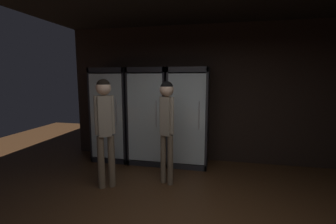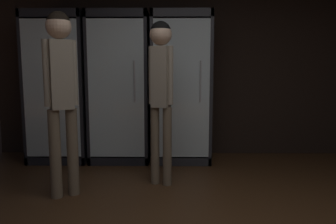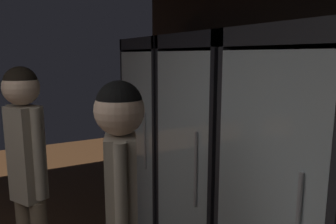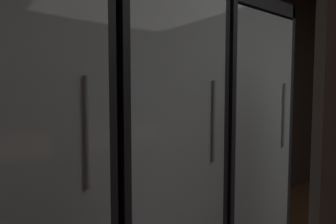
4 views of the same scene
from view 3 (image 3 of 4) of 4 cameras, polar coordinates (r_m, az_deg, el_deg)
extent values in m
cube|color=black|center=(3.32, 4.37, -4.40)|extent=(0.77, 0.04, 1.94)
cube|color=black|center=(3.49, -2.99, -3.66)|extent=(0.04, 0.64, 1.94)
cube|color=black|center=(2.87, 3.18, -6.72)|extent=(0.04, 0.64, 1.94)
cube|color=black|center=(3.06, -0.23, 11.77)|extent=(0.77, 0.64, 0.10)
cube|color=white|center=(3.30, 3.93, -4.47)|extent=(0.69, 0.02, 1.70)
cube|color=silver|center=(3.05, -5.39, -5.73)|extent=(0.69, 0.02, 1.70)
cylinder|color=#B2B2B7|center=(2.81, -4.08, -5.04)|extent=(0.02, 0.02, 0.50)
cube|color=silver|center=(3.49, -0.20, -18.61)|extent=(0.67, 0.56, 0.02)
cylinder|color=black|center=(3.56, -1.97, -16.13)|extent=(0.08, 0.08, 0.19)
cylinder|color=black|center=(3.50, -1.98, -14.14)|extent=(0.02, 0.02, 0.08)
cylinder|color=#2D2D33|center=(3.56, -1.97, -16.16)|extent=(0.08, 0.08, 0.07)
cylinder|color=black|center=(3.29, 0.80, -18.02)|extent=(0.07, 0.07, 0.24)
cylinder|color=black|center=(3.22, 0.81, -15.43)|extent=(0.03, 0.03, 0.09)
cylinder|color=#B2332D|center=(3.30, 0.80, -18.43)|extent=(0.07, 0.07, 0.07)
cube|color=silver|center=(3.26, -0.21, -9.91)|extent=(0.67, 0.56, 0.02)
cylinder|color=#336B38|center=(3.38, -0.99, -7.00)|extent=(0.07, 0.07, 0.23)
cylinder|color=#336B38|center=(3.34, -1.00, -4.39)|extent=(0.02, 0.02, 0.09)
cylinder|color=#B2332D|center=(3.38, -0.99, -7.26)|extent=(0.07, 0.07, 0.08)
cylinder|color=black|center=(3.08, 0.87, -9.07)|extent=(0.07, 0.07, 0.19)
cylinder|color=black|center=(3.03, 0.88, -6.50)|extent=(0.02, 0.02, 0.09)
cylinder|color=#B2332D|center=(3.08, 0.87, -9.18)|extent=(0.08, 0.08, 0.06)
cube|color=silver|center=(3.11, -0.22, -0.13)|extent=(0.67, 0.56, 0.02)
cylinder|color=brown|center=(3.30, -1.85, 2.64)|extent=(0.07, 0.07, 0.23)
cylinder|color=brown|center=(3.29, -1.86, 5.18)|extent=(0.03, 0.03, 0.06)
cylinder|color=#2D2D33|center=(3.30, -1.85, 2.38)|extent=(0.08, 0.08, 0.09)
cylinder|color=black|center=(3.09, -0.24, 2.00)|extent=(0.07, 0.07, 0.22)
cylinder|color=black|center=(3.07, -0.24, 4.88)|extent=(0.02, 0.02, 0.09)
cylinder|color=beige|center=(3.09, -0.24, 1.42)|extent=(0.07, 0.07, 0.06)
cylinder|color=brown|center=(2.91, 2.45, 1.25)|extent=(0.07, 0.07, 0.20)
cylinder|color=brown|center=(2.89, 2.47, 4.02)|extent=(0.02, 0.02, 0.09)
cylinder|color=beige|center=(2.91, 2.44, 0.72)|extent=(0.07, 0.07, 0.05)
cube|color=black|center=(2.70, 13.58, -8.07)|extent=(0.77, 0.04, 1.94)
cube|color=black|center=(2.81, 3.99, -7.11)|extent=(0.04, 0.64, 1.94)
cube|color=black|center=(2.26, 13.98, -11.76)|extent=(0.04, 0.64, 1.94)
cube|color=black|center=(2.38, 8.99, 12.13)|extent=(0.77, 0.64, 0.10)
cube|color=white|center=(2.68, 13.10, -8.18)|extent=(0.69, 0.02, 1.70)
cube|color=silver|center=(2.36, 2.25, -10.47)|extent=(0.69, 0.02, 1.70)
cylinder|color=#B2B2B7|center=(2.13, 4.83, -10.04)|extent=(0.02, 0.02, 0.50)
cylinder|color=#194723|center=(2.94, 5.77, -18.81)|extent=(0.02, 0.02, 0.07)
cube|color=silver|center=(2.69, 8.16, -17.82)|extent=(0.67, 0.56, 0.02)
cylinder|color=#194723|center=(2.81, 4.49, -14.23)|extent=(0.06, 0.06, 0.18)
cylinder|color=#194723|center=(2.76, 4.53, -11.59)|extent=(0.02, 0.02, 0.10)
cylinder|color=beige|center=(2.81, 4.49, -14.25)|extent=(0.06, 0.06, 0.07)
cylinder|color=#194723|center=(2.69, 6.67, -15.01)|extent=(0.07, 0.07, 0.22)
cylinder|color=#194723|center=(2.64, 6.73, -12.12)|extent=(0.02, 0.02, 0.08)
cylinder|color=tan|center=(2.71, 6.65, -15.61)|extent=(0.07, 0.07, 0.08)
cylinder|color=#336B38|center=(2.57, 9.11, -16.18)|extent=(0.07, 0.07, 0.23)
cylinder|color=#336B38|center=(2.50, 9.21, -12.97)|extent=(0.02, 0.02, 0.08)
cylinder|color=tan|center=(2.57, 9.11, -16.15)|extent=(0.07, 0.07, 0.07)
cylinder|color=gray|center=(2.45, 11.46, -17.84)|extent=(0.06, 0.06, 0.22)
cylinder|color=gray|center=(2.38, 11.58, -14.85)|extent=(0.02, 0.02, 0.06)
cylinder|color=white|center=(2.44, 11.47, -17.65)|extent=(0.07, 0.07, 0.06)
cube|color=silver|center=(2.52, 8.41, -9.32)|extent=(0.67, 0.56, 0.02)
cylinder|color=gray|center=(2.71, 5.87, -5.45)|extent=(0.07, 0.07, 0.20)
cylinder|color=gray|center=(2.68, 5.92, -2.62)|extent=(0.03, 0.03, 0.07)
cylinder|color=tan|center=(2.71, 5.87, -5.51)|extent=(0.08, 0.08, 0.06)
cylinder|color=#9EAD99|center=(2.53, 6.54, -6.57)|extent=(0.08, 0.08, 0.21)
cylinder|color=#9EAD99|center=(2.50, 6.60, -3.62)|extent=(0.02, 0.02, 0.06)
cylinder|color=#B2332D|center=(2.54, 6.53, -7.01)|extent=(0.08, 0.08, 0.07)
cylinder|color=#336B38|center=(2.41, 9.25, -7.55)|extent=(0.06, 0.06, 0.20)
cylinder|color=#336B38|center=(2.37, 9.34, -4.26)|extent=(0.03, 0.03, 0.09)
cylinder|color=#B2332D|center=(2.41, 9.25, -7.40)|extent=(0.07, 0.07, 0.07)
cylinder|color=#194723|center=(2.31, 12.32, -8.24)|extent=(0.07, 0.07, 0.22)
cylinder|color=#194723|center=(2.27, 12.47, -4.53)|extent=(0.03, 0.03, 0.09)
cylinder|color=#B2332D|center=(2.31, 12.32, -8.23)|extent=(0.07, 0.07, 0.07)
cube|color=silver|center=(2.42, 8.66, 0.16)|extent=(0.67, 0.56, 0.02)
cylinder|color=black|center=(2.52, 6.32, 3.38)|extent=(0.07, 0.07, 0.22)
cylinder|color=black|center=(2.51, 6.39, 6.76)|extent=(0.03, 0.03, 0.07)
cylinder|color=tan|center=(2.52, 6.31, 3.06)|extent=(0.07, 0.07, 0.09)
cylinder|color=#194723|center=(2.30, 11.87, 2.76)|extent=(0.07, 0.07, 0.24)
cylinder|color=#194723|center=(2.28, 12.02, 6.81)|extent=(0.02, 0.02, 0.09)
cylinder|color=#B2332D|center=(2.30, 11.86, 2.44)|extent=(0.07, 0.07, 0.06)
cube|color=#2B2B30|center=(2.21, 15.32, -12.35)|extent=(0.04, 0.64, 1.94)
cube|color=#2B2B30|center=(1.80, 24.79, 12.03)|extent=(0.77, 0.64, 0.10)
cube|color=silver|center=(1.77, 16.07, -18.17)|extent=(0.69, 0.02, 1.70)
cylinder|color=#336B38|center=(2.20, 18.38, -17.24)|extent=(0.07, 0.07, 0.24)
cylinder|color=#336B38|center=(2.13, 18.62, -13.52)|extent=(0.02, 0.02, 0.07)
cylinder|color=#B2332D|center=(2.21, 18.35, -17.73)|extent=(0.07, 0.07, 0.08)
cylinder|color=#194723|center=(2.01, 23.37, -15.47)|extent=(0.03, 0.03, 0.06)
cube|color=silver|center=(1.88, 23.34, -7.82)|extent=(0.67, 0.56, 0.02)
cylinder|color=#194723|center=(2.00, 18.69, -3.03)|extent=(0.08, 0.08, 0.22)
cylinder|color=#194723|center=(1.97, 18.94, 1.33)|extent=(0.03, 0.03, 0.09)
cylinder|color=beige|center=(2.00, 18.70, -2.87)|extent=(0.08, 0.08, 0.07)
cylinder|color=#194723|center=(1.90, 24.36, -4.13)|extent=(0.06, 0.06, 0.22)
cylinder|color=#194723|center=(1.87, 24.70, 0.38)|extent=(0.02, 0.02, 0.09)
cylinder|color=beige|center=(1.90, 24.31, -4.78)|extent=(0.06, 0.06, 0.06)
cube|color=gray|center=(1.56, -8.07, -15.25)|extent=(0.21, 0.19, 0.62)
cylinder|color=gray|center=(1.65, -8.03, -13.20)|extent=(0.05, 0.05, 0.59)
cylinder|color=gray|center=(1.46, -8.13, -16.47)|extent=(0.05, 0.05, 0.59)
sphere|color=beige|center=(1.43, -8.48, 0.31)|extent=(0.22, 0.22, 0.22)
sphere|color=black|center=(1.43, -8.51, 1.41)|extent=(0.20, 0.20, 0.20)
cube|color=gray|center=(2.34, -23.52, -6.72)|extent=(0.25, 0.24, 0.63)
cylinder|color=gray|center=(2.43, -25.20, -5.82)|extent=(0.06, 0.06, 0.60)
cylinder|color=gray|center=(2.24, -21.73, -6.90)|extent=(0.06, 0.06, 0.60)
sphere|color=beige|center=(2.26, -24.29, 3.93)|extent=(0.23, 0.23, 0.23)
sphere|color=black|center=(2.25, -24.34, 4.65)|extent=(0.21, 0.21, 0.21)
camera|label=1|loc=(3.18, -107.84, -4.18)|focal=25.10mm
camera|label=2|loc=(3.07, -91.86, -12.03)|focal=33.62mm
camera|label=4|loc=(3.00, -29.07, -1.93)|focal=29.92mm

